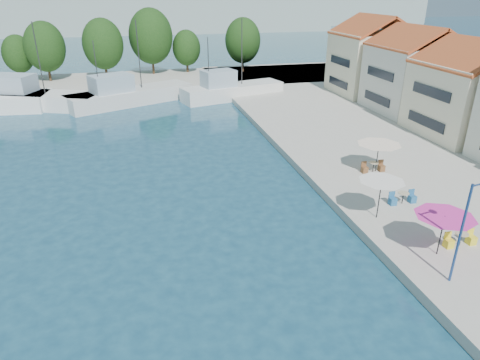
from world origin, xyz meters
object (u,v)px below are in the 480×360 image
object	(u,v)px
trawler_04	(230,91)
street_lamp	(470,214)
umbrella_white	(381,185)
trawler_03	(128,95)
umbrella_pink	(444,221)
trawler_02	(31,98)
umbrella_cream	(379,147)

from	to	relation	value
trawler_04	street_lamp	distance (m)	40.32
umbrella_white	trawler_03	bearing A→B (deg)	112.54
trawler_03	umbrella_pink	distance (m)	41.50
trawler_04	umbrella_pink	xyz separation A→B (m)	(2.37, -38.16, 1.50)
trawler_04	umbrella_white	world-z (taller)	trawler_04
trawler_02	umbrella_cream	world-z (taller)	trawler_02
umbrella_pink	street_lamp	distance (m)	2.58
trawler_03	umbrella_white	world-z (taller)	trawler_03
umbrella_pink	trawler_02	bearing A→B (deg)	123.82
umbrella_cream	street_lamp	distance (m)	13.14
umbrella_pink	street_lamp	world-z (taller)	street_lamp
trawler_02	umbrella_pink	distance (m)	47.91
trawler_02	umbrella_white	bearing A→B (deg)	-31.13
trawler_04	umbrella_pink	distance (m)	38.26
trawler_02	trawler_04	size ratio (longest dim) A/B	1.20
street_lamp	trawler_04	bearing A→B (deg)	81.78
umbrella_cream	umbrella_pink	bearing A→B (deg)	-103.81
trawler_02	umbrella_pink	size ratio (longest dim) A/B	5.50
umbrella_pink	umbrella_cream	world-z (taller)	umbrella_pink
trawler_04	street_lamp	world-z (taller)	trawler_04
trawler_04	umbrella_white	xyz separation A→B (m)	(1.36, -33.93, 1.68)
trawler_04	umbrella_cream	world-z (taller)	trawler_04
street_lamp	umbrella_cream	bearing A→B (deg)	65.14
trawler_04	trawler_02	bearing A→B (deg)	161.10
trawler_03	umbrella_pink	world-z (taller)	trawler_03
trawler_03	street_lamp	world-z (taller)	trawler_03
umbrella_pink	umbrella_cream	distance (m)	10.96
trawler_03	umbrella_cream	size ratio (longest dim) A/B	4.90
trawler_03	umbrella_cream	distance (m)	33.19
umbrella_pink	umbrella_cream	bearing A→B (deg)	76.19
umbrella_cream	street_lamp	bearing A→B (deg)	-104.04
trawler_03	street_lamp	distance (m)	43.26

